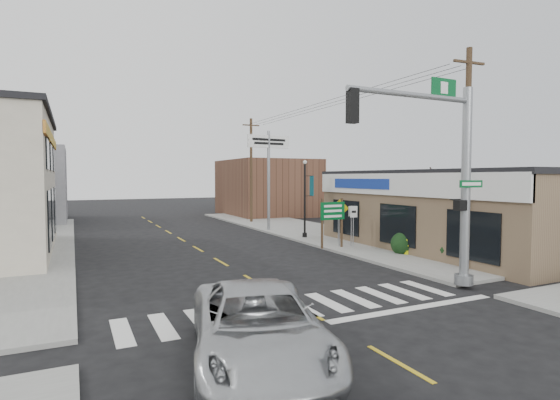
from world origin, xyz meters
name	(u,v)px	position (x,y,z in m)	size (l,w,h in m)	color
ground	(306,310)	(0.00, 0.00, 0.00)	(140.00, 140.00, 0.00)	black
sidewalk_right	(330,236)	(9.00, 13.00, 0.07)	(6.00, 38.00, 0.13)	gray
sidewalk_left	(4,258)	(-9.00, 13.00, 0.07)	(6.00, 38.00, 0.13)	gray
center_line	(221,262)	(0.00, 8.00, 0.01)	(0.12, 56.00, 0.01)	gold
crosswalk	(299,306)	(0.00, 0.40, 0.01)	(11.00, 2.20, 0.01)	silver
thrift_store	(483,211)	(14.50, 6.00, 2.00)	(12.00, 14.00, 4.00)	brown
bldg_distant_right	(267,188)	(12.00, 30.00, 2.80)	(8.00, 10.00, 5.60)	brown
bldg_distant_left	(7,185)	(-11.00, 32.00, 3.20)	(9.00, 10.00, 6.40)	slate
suv	(258,326)	(-2.63, -2.74, 0.78)	(2.60, 5.64, 1.57)	#B2B5B8
traffic_signal_pole	(449,165)	(5.37, -0.14, 4.27)	(5.51, 0.40, 6.97)	gray
guide_sign	(332,216)	(6.30, 8.52, 1.83)	(1.49, 0.13, 2.61)	#493522
fire_hydrant	(407,246)	(8.50, 5.31, 0.56)	(0.25, 0.25, 0.79)	#E4ED09
ped_crossing_sign	(340,214)	(6.97, 8.86, 1.89)	(0.99, 0.07, 2.54)	gray
lamp_post	(306,193)	(7.04, 12.78, 2.91)	(0.62, 0.49, 4.77)	black
dance_center_sign	(269,156)	(6.50, 17.23, 5.37)	(3.28, 0.21, 6.98)	gray
bare_tree	(441,175)	(10.08, 4.74, 3.98)	(2.45, 2.45, 4.90)	black
shrub_front	(454,249)	(9.19, 3.09, 0.66)	(1.42, 1.42, 1.07)	#22371A
shrub_back	(403,244)	(8.61, 5.72, 0.57)	(1.18, 1.18, 0.88)	black
utility_pole_near	(467,157)	(8.41, 1.78, 4.69)	(1.55, 0.23, 8.90)	#45291E
utility_pole_far	(251,169)	(7.50, 23.05, 4.54)	(1.50, 0.22, 8.60)	#40341F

